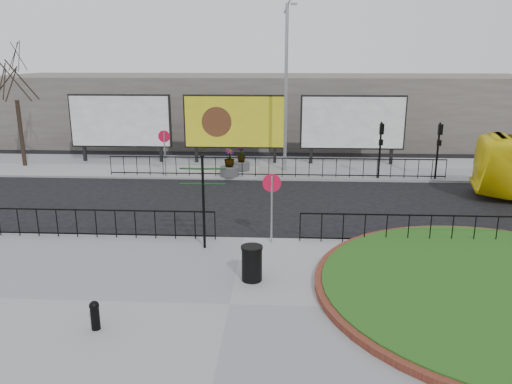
# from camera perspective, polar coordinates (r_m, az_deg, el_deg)

# --- Properties ---
(ground) EXTENTS (90.00, 90.00, 0.00)m
(ground) POSITION_cam_1_polar(r_m,az_deg,el_deg) (18.12, -1.39, -5.58)
(ground) COLOR black
(ground) RESTS_ON ground
(pavement_near) EXTENTS (30.00, 10.00, 0.12)m
(pavement_near) POSITION_cam_1_polar(r_m,az_deg,el_deg) (13.56, -3.03, -12.90)
(pavement_near) COLOR gray
(pavement_near) RESTS_ON ground
(pavement_far) EXTENTS (44.00, 6.00, 0.12)m
(pavement_far) POSITION_cam_1_polar(r_m,az_deg,el_deg) (29.60, 0.38, 2.86)
(pavement_far) COLOR gray
(pavement_far) RESTS_ON ground
(brick_edge) EXTENTS (10.40, 10.40, 0.18)m
(brick_edge) POSITION_cam_1_polar(r_m,az_deg,el_deg) (15.59, 26.48, -10.06)
(brick_edge) COLOR brown
(brick_edge) RESTS_ON pavement_near
(grass_lawn) EXTENTS (10.00, 10.00, 0.22)m
(grass_lawn) POSITION_cam_1_polar(r_m,az_deg,el_deg) (15.58, 26.49, -9.99)
(grass_lawn) COLOR #204B14
(grass_lawn) RESTS_ON pavement_near
(railing_near_left) EXTENTS (10.00, 0.10, 1.10)m
(railing_near_left) POSITION_cam_1_polar(r_m,az_deg,el_deg) (19.02, -19.83, -3.35)
(railing_near_left) COLOR black
(railing_near_left) RESTS_ON pavement_near
(railing_near_right) EXTENTS (9.00, 0.10, 1.10)m
(railing_near_right) POSITION_cam_1_polar(r_m,az_deg,el_deg) (18.30, 19.32, -4.03)
(railing_near_right) COLOR black
(railing_near_right) RESTS_ON pavement_near
(railing_far) EXTENTS (18.00, 0.10, 1.10)m
(railing_far) POSITION_cam_1_polar(r_m,az_deg,el_deg) (26.81, 2.25, 2.85)
(railing_far) COLOR black
(railing_far) RESTS_ON pavement_far
(speed_sign_far) EXTENTS (0.64, 0.07, 2.47)m
(speed_sign_far) POSITION_cam_1_polar(r_m,az_deg,el_deg) (27.41, -10.42, 5.54)
(speed_sign_far) COLOR gray
(speed_sign_far) RESTS_ON pavement_far
(speed_sign_near) EXTENTS (0.64, 0.07, 2.47)m
(speed_sign_near) POSITION_cam_1_polar(r_m,az_deg,el_deg) (17.10, 1.82, -0.11)
(speed_sign_near) COLOR gray
(speed_sign_near) RESTS_ON pavement_near
(billboard_left) EXTENTS (6.20, 0.31, 4.10)m
(billboard_left) POSITION_cam_1_polar(r_m,az_deg,el_deg) (31.65, -15.24, 7.81)
(billboard_left) COLOR black
(billboard_left) RESTS_ON pavement_far
(billboard_mid) EXTENTS (6.20, 0.31, 4.10)m
(billboard_mid) POSITION_cam_1_polar(r_m,az_deg,el_deg) (30.22, -2.40, 7.99)
(billboard_mid) COLOR black
(billboard_mid) RESTS_ON pavement_far
(billboard_right) EXTENTS (6.20, 0.31, 4.10)m
(billboard_right) POSITION_cam_1_polar(r_m,az_deg,el_deg) (30.38, 10.99, 7.76)
(billboard_right) COLOR black
(billboard_right) RESTS_ON pavement_far
(lamp_post) EXTENTS (0.74, 0.18, 9.23)m
(lamp_post) POSITION_cam_1_polar(r_m,az_deg,el_deg) (27.92, 3.46, 11.96)
(lamp_post) COLOR gray
(lamp_post) RESTS_ON pavement_far
(signal_pole_a) EXTENTS (0.22, 0.26, 3.00)m
(signal_pole_a) POSITION_cam_1_polar(r_m,az_deg,el_deg) (27.07, 14.06, 5.61)
(signal_pole_a) COLOR black
(signal_pole_a) RESTS_ON pavement_far
(signal_pole_b) EXTENTS (0.22, 0.26, 3.00)m
(signal_pole_b) POSITION_cam_1_polar(r_m,az_deg,el_deg) (27.80, 20.17, 5.37)
(signal_pole_b) COLOR black
(signal_pole_b) RESTS_ON pavement_far
(tree_left) EXTENTS (2.00, 2.00, 7.00)m
(tree_left) POSITION_cam_1_polar(r_m,az_deg,el_deg) (32.37, -25.59, 8.83)
(tree_left) COLOR #2D2119
(tree_left) RESTS_ON pavement_far
(building_backdrop) EXTENTS (40.00, 10.00, 5.00)m
(building_backdrop) POSITION_cam_1_polar(r_m,az_deg,el_deg) (39.09, 1.07, 9.54)
(building_backdrop) COLOR slate
(building_backdrop) RESTS_ON ground
(fingerpost_sign) EXTENTS (1.52, 0.25, 3.25)m
(fingerpost_sign) POSITION_cam_1_polar(r_m,az_deg,el_deg) (16.64, -6.06, -0.03)
(fingerpost_sign) COLOR black
(fingerpost_sign) RESTS_ON pavement_near
(bollard) EXTENTS (0.24, 0.24, 0.74)m
(bollard) POSITION_cam_1_polar(r_m,az_deg,el_deg) (12.82, -17.94, -13.11)
(bollard) COLOR black
(bollard) RESTS_ON pavement_near
(litter_bin) EXTENTS (0.64, 0.64, 1.06)m
(litter_bin) POSITION_cam_1_polar(r_m,az_deg,el_deg) (14.61, -0.48, -8.13)
(litter_bin) COLOR black
(litter_bin) RESTS_ON pavement_near
(planter_a) EXTENTS (1.01, 1.01, 1.52)m
(planter_a) POSITION_cam_1_polar(r_m,az_deg,el_deg) (27.05, -3.06, 2.94)
(planter_a) COLOR #4C4C4F
(planter_a) RESTS_ON pavement_far
(planter_b) EXTENTS (0.93, 0.93, 1.35)m
(planter_b) POSITION_cam_1_polar(r_m,az_deg,el_deg) (28.45, -1.67, 3.42)
(planter_b) COLOR #4C4C4F
(planter_b) RESTS_ON pavement_far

